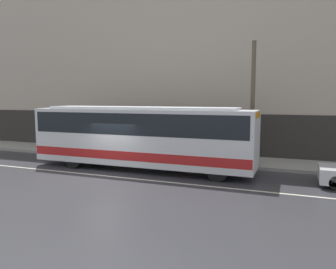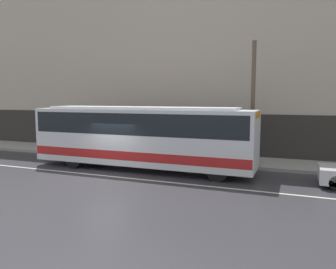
% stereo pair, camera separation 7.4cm
% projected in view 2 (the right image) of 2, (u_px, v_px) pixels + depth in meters
% --- Properties ---
extents(ground_plane, '(60.00, 60.00, 0.00)m').
position_uv_depth(ground_plane, '(105.00, 176.00, 16.00)').
color(ground_plane, '#333338').
extents(sidewalk, '(60.00, 3.18, 0.18)m').
position_uv_depth(sidewalk, '(152.00, 155.00, 21.15)').
color(sidewalk, gray).
rests_on(sidewalk, ground_plane).
extents(building_facade, '(60.00, 0.35, 13.80)m').
position_uv_depth(building_facade, '(162.00, 55.00, 22.02)').
color(building_facade, '#B7A899').
rests_on(building_facade, ground_plane).
extents(lane_stripe, '(54.00, 0.14, 0.01)m').
position_uv_depth(lane_stripe, '(105.00, 176.00, 16.00)').
color(lane_stripe, beige).
rests_on(lane_stripe, ground_plane).
extents(transit_bus, '(11.94, 2.55, 3.33)m').
position_uv_depth(transit_bus, '(142.00, 134.00, 17.33)').
color(transit_bus, silver).
rests_on(transit_bus, ground_plane).
extents(utility_pole_near, '(0.23, 0.23, 6.62)m').
position_uv_depth(utility_pole_near, '(253.00, 104.00, 17.58)').
color(utility_pole_near, brown).
rests_on(utility_pole_near, sidewalk).
extents(pedestrian_waiting, '(0.36, 0.36, 1.55)m').
position_uv_depth(pedestrian_waiting, '(184.00, 144.00, 20.91)').
color(pedestrian_waiting, maroon).
rests_on(pedestrian_waiting, sidewalk).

